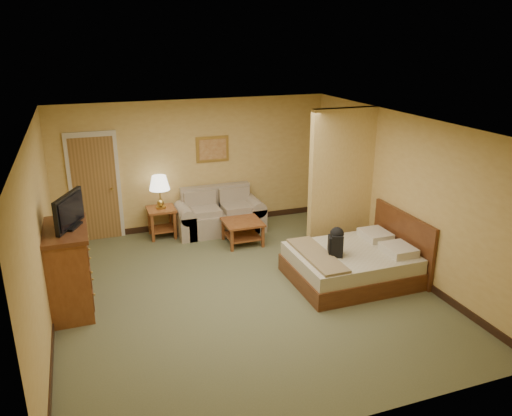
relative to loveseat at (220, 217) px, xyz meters
name	(u,v)px	position (x,y,z in m)	size (l,w,h in m)	color
floor	(243,291)	(-0.36, -2.57, -0.29)	(6.00, 6.00, 0.00)	#595D3C
ceiling	(241,124)	(-0.36, -2.57, 2.31)	(6.00, 6.00, 0.00)	white
back_wall	(195,165)	(-0.36, 0.43, 1.01)	(5.50, 0.02, 2.60)	tan
left_wall	(40,236)	(-3.11, -2.57, 1.01)	(0.02, 6.00, 2.60)	tan
right_wall	(401,193)	(2.39, -2.57, 1.01)	(0.02, 6.00, 2.60)	tan
partition	(341,182)	(1.79, -1.65, 1.01)	(1.20, 0.15, 2.60)	tan
door	(95,188)	(-2.31, 0.39, 0.75)	(0.94, 0.16, 2.10)	beige
baseboard	(198,223)	(-0.36, 0.42, -0.23)	(5.50, 0.02, 0.12)	black
loveseat	(220,217)	(0.00, 0.00, 0.00)	(1.74, 0.81, 0.88)	gray
side_table	(162,218)	(-1.15, 0.08, 0.10)	(0.53, 0.53, 0.59)	brown
table_lamp	(159,184)	(-1.15, 0.08, 0.80)	(0.39, 0.39, 0.65)	#B39141
coffee_table	(243,227)	(0.23, -0.79, 0.04)	(0.71, 0.71, 0.45)	brown
wall_picture	(213,149)	(0.00, 0.40, 1.31)	(0.66, 0.04, 0.52)	#B78E3F
dresser	(69,269)	(-2.84, -2.24, 0.34)	(0.61, 1.17, 1.25)	brown
tv	(69,212)	(-2.74, -2.24, 1.19)	(0.38, 0.74, 0.48)	black
bed	(354,263)	(1.46, -2.80, 0.00)	(1.93, 1.60, 1.03)	#4F2612
backpack	(337,241)	(1.08, -2.85, 0.46)	(0.26, 0.31, 0.46)	black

